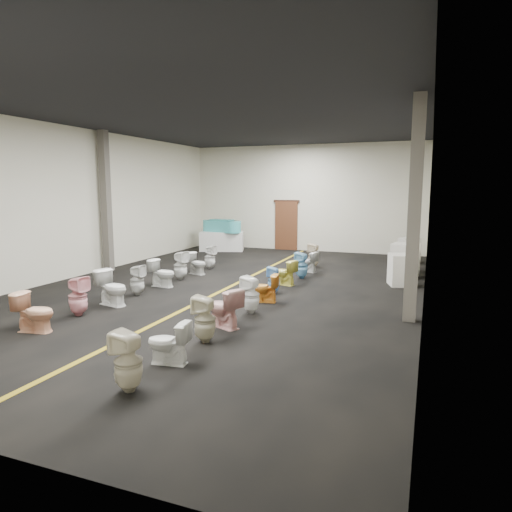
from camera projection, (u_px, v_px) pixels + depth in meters
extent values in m
plane|color=black|center=(228.00, 288.00, 12.43)|extent=(16.00, 16.00, 0.00)
plane|color=black|center=(227.00, 117.00, 11.75)|extent=(16.00, 16.00, 0.00)
plane|color=beige|center=(305.00, 198.00, 19.48)|extent=(10.00, 0.00, 10.00)
plane|color=beige|center=(78.00, 203.00, 13.85)|extent=(0.00, 16.00, 16.00)
plane|color=beige|center=(428.00, 208.00, 10.33)|extent=(0.00, 16.00, 16.00)
cube|color=olive|center=(228.00, 288.00, 12.43)|extent=(0.12, 15.60, 0.01)
cube|color=#562D19|center=(286.00, 226.00, 19.89)|extent=(1.00, 0.10, 2.10)
cube|color=#331C11|center=(287.00, 201.00, 19.74)|extent=(1.15, 0.08, 0.10)
cube|color=#59544C|center=(106.00, 202.00, 14.69)|extent=(0.25, 0.25, 4.50)
cube|color=#59544C|center=(415.00, 211.00, 9.03)|extent=(0.25, 0.25, 4.50)
cube|color=silver|center=(222.00, 241.00, 19.69)|extent=(2.04, 1.47, 0.82)
cube|color=#3FAFB5|center=(222.00, 226.00, 19.59)|extent=(1.30, 0.87, 0.50)
cylinder|color=#3FAFB5|center=(211.00, 226.00, 19.90)|extent=(0.66, 0.66, 0.50)
cylinder|color=#3FAFB5|center=(233.00, 227.00, 19.28)|extent=(0.66, 0.66, 0.50)
cube|color=teal|center=(222.00, 222.00, 19.56)|extent=(1.06, 0.64, 0.20)
cube|color=silver|center=(402.00, 270.00, 12.67)|extent=(0.85, 0.85, 0.87)
cube|color=silver|center=(405.00, 260.00, 13.91)|extent=(0.86, 0.86, 1.02)
cube|color=beige|center=(406.00, 259.00, 14.89)|extent=(0.76, 0.76, 0.79)
cube|color=silver|center=(409.00, 250.00, 16.51)|extent=(0.82, 0.82, 0.90)
imported|color=#F1B189|center=(35.00, 312.00, 8.59)|extent=(0.81, 0.55, 0.76)
imported|color=#EFA7AE|center=(78.00, 296.00, 9.65)|extent=(0.42, 0.41, 0.86)
imported|color=white|center=(112.00, 288.00, 10.53)|extent=(0.88, 0.62, 0.82)
imported|color=silver|center=(137.00, 280.00, 11.51)|extent=(0.38, 0.37, 0.78)
imported|color=white|center=(162.00, 273.00, 12.51)|extent=(0.76, 0.46, 0.75)
imported|color=white|center=(180.00, 265.00, 13.42)|extent=(0.45, 0.45, 0.86)
imported|color=silver|center=(197.00, 263.00, 14.33)|extent=(0.75, 0.56, 0.68)
imported|color=white|center=(210.00, 257.00, 15.25)|extent=(0.41, 0.40, 0.80)
imported|color=beige|center=(128.00, 362.00, 6.05)|extent=(0.40, 0.39, 0.84)
imported|color=white|center=(168.00, 343.00, 7.02)|extent=(0.71, 0.46, 0.68)
imported|color=beige|center=(205.00, 319.00, 8.00)|extent=(0.41, 0.40, 0.84)
imported|color=#E1A6A1|center=(224.00, 308.00, 8.86)|extent=(0.88, 0.72, 0.79)
imported|color=white|center=(251.00, 295.00, 9.86)|extent=(0.45, 0.44, 0.82)
imported|color=orange|center=(264.00, 288.00, 10.83)|extent=(0.72, 0.48, 0.68)
imported|color=#81BBED|center=(274.00, 280.00, 11.74)|extent=(0.34, 0.34, 0.70)
imported|color=#E8DF5C|center=(284.00, 272.00, 12.75)|extent=(0.78, 0.59, 0.71)
imported|color=#76B2D6|center=(302.00, 265.00, 13.63)|extent=(0.43, 0.42, 0.80)
imported|color=silver|center=(308.00, 262.00, 14.70)|extent=(0.74, 0.56, 0.67)
imported|color=#F0E0C3|center=(314.00, 255.00, 15.62)|extent=(0.42, 0.41, 0.82)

